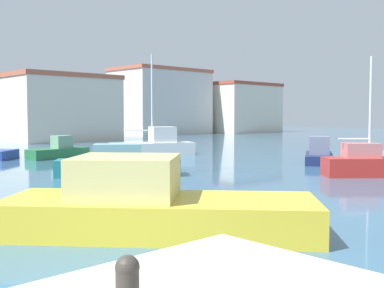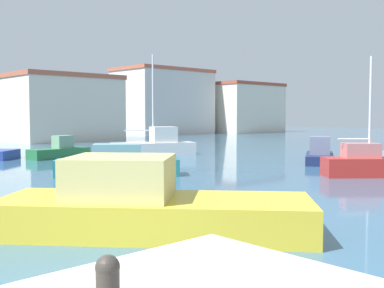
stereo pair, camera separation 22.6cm
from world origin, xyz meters
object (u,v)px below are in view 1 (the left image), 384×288
at_px(motorboat_navy_inner_mooring, 319,154).
at_px(motorboat_yellow_mid_harbor, 152,207).
at_px(motorboat_green_distant_north, 59,151).
at_px(mooring_bollard, 127,280).
at_px(sailboat_red_far_left, 368,163).
at_px(sailboat_white_outer_mooring, 155,145).
at_px(motorboat_teal_center_channel, 118,164).

xyz_separation_m(motorboat_navy_inner_mooring, motorboat_yellow_mid_harbor, (-18.49, -6.65, 0.16)).
height_order(motorboat_navy_inner_mooring, motorboat_green_distant_north, motorboat_navy_inner_mooring).
relative_size(mooring_bollard, sailboat_red_far_left, 0.09).
relative_size(motorboat_navy_inner_mooring, motorboat_yellow_mid_harbor, 0.66).
height_order(motorboat_navy_inner_mooring, motorboat_yellow_mid_harbor, motorboat_yellow_mid_harbor).
bearing_deg(sailboat_white_outer_mooring, mooring_bollard, -129.43).
bearing_deg(motorboat_navy_inner_mooring, sailboat_white_outer_mooring, 108.52).
xyz_separation_m(motorboat_navy_inner_mooring, motorboat_teal_center_channel, (-12.61, 3.30, 0.06)).
bearing_deg(sailboat_white_outer_mooring, sailboat_red_far_left, -90.56).
height_order(sailboat_red_far_left, motorboat_green_distant_north, sailboat_red_far_left).
bearing_deg(sailboat_red_far_left, motorboat_teal_center_channel, 135.74).
xyz_separation_m(motorboat_navy_inner_mooring, motorboat_green_distant_north, (-10.16, 13.89, -0.04)).
bearing_deg(motorboat_green_distant_north, sailboat_red_far_left, -71.97).
xyz_separation_m(motorboat_green_distant_north, motorboat_teal_center_channel, (-2.45, -10.59, 0.09)).
relative_size(motorboat_navy_inner_mooring, sailboat_white_outer_mooring, 0.68).
xyz_separation_m(sailboat_red_far_left, motorboat_green_distant_north, (-6.19, 19.01, -0.13)).
xyz_separation_m(motorboat_teal_center_channel, sailboat_white_outer_mooring, (8.80, 8.09, 0.14)).
bearing_deg(motorboat_green_distant_north, sailboat_white_outer_mooring, -21.49).
height_order(motorboat_navy_inner_mooring, sailboat_white_outer_mooring, sailboat_white_outer_mooring).
distance_m(mooring_bollard, motorboat_teal_center_channel, 18.89).
height_order(mooring_bollard, sailboat_white_outer_mooring, sailboat_white_outer_mooring).
bearing_deg(sailboat_white_outer_mooring, motorboat_yellow_mid_harbor, -129.12).
bearing_deg(motorboat_yellow_mid_harbor, sailboat_red_far_left, 6.04).
xyz_separation_m(motorboat_yellow_mid_harbor, sailboat_red_far_left, (14.51, 1.54, -0.06)).
relative_size(mooring_bollard, sailboat_white_outer_mooring, 0.07).
xyz_separation_m(motorboat_yellow_mid_harbor, sailboat_white_outer_mooring, (14.67, 18.04, 0.04)).
xyz_separation_m(sailboat_red_far_left, sailboat_white_outer_mooring, (0.16, 16.51, 0.10)).
height_order(mooring_bollard, motorboat_green_distant_north, mooring_bollard).
xyz_separation_m(sailboat_red_far_left, motorboat_teal_center_channel, (-8.64, 8.42, -0.03)).
bearing_deg(motorboat_navy_inner_mooring, motorboat_green_distant_north, 126.19).
bearing_deg(mooring_bollard, sailboat_white_outer_mooring, 50.57).
height_order(sailboat_red_far_left, sailboat_white_outer_mooring, sailboat_white_outer_mooring).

